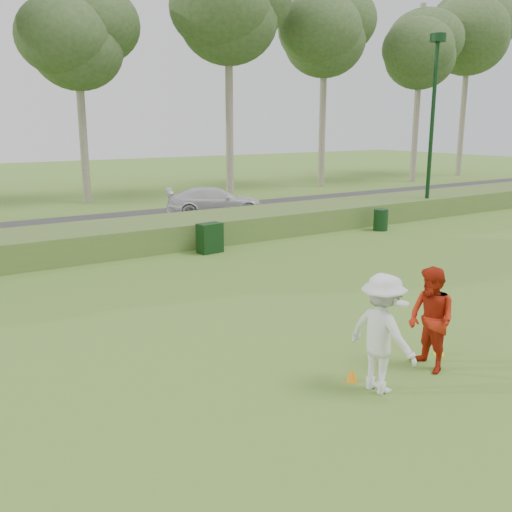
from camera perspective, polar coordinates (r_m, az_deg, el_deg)
ground at (r=10.96m, az=11.55°, el=-10.74°), size 120.00×120.00×0.00m
reed_strip at (r=20.74m, az=-12.00°, el=2.01°), size 80.00×3.00×0.90m
park_road at (r=25.49m, az=-15.98°, el=2.90°), size 80.00×6.00×0.06m
lamp_post at (r=27.81m, az=17.38°, el=15.17°), size 0.70×0.70×8.18m
tree_4 at (r=33.13m, az=-17.50°, el=19.99°), size 6.24×6.24×11.50m
tree_5 at (r=34.70m, az=-2.79°, el=23.36°), size 7.28×7.28×14.00m
tree_6 at (r=40.20m, az=6.89°, el=21.36°), size 7.02×7.02×13.50m
tree_7 at (r=44.86m, az=16.12°, el=19.14°), size 6.50×6.50×12.50m
tree_8 at (r=51.31m, az=20.55°, el=20.16°), size 8.06×8.06×15.00m
player_white at (r=9.69m, az=12.50°, el=-7.57°), size 0.98×1.38×2.02m
player_red at (r=10.74m, az=17.10°, el=-6.11°), size 0.86×1.03×1.91m
cone_orange at (r=10.28m, az=9.57°, el=-11.62°), size 0.21×0.21×0.23m
cone_yellow at (r=11.74m, az=17.83°, el=-8.82°), size 0.22×0.22×0.24m
utility_cabinet at (r=19.63m, az=-4.64°, el=1.80°), size 0.87×0.60×1.02m
trash_bin at (r=24.17m, az=12.37°, el=3.55°), size 0.75×0.75×0.89m
car_right at (r=27.15m, az=-4.12°, el=5.47°), size 4.94×3.39×1.33m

